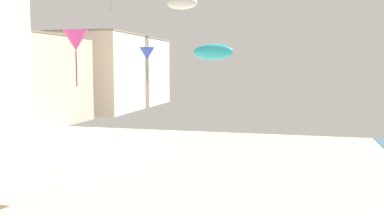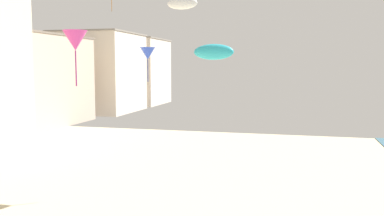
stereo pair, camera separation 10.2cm
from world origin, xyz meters
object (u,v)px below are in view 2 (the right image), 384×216
(kite_blue_delta, at_px, (148,54))
(kite_white_parafoil, at_px, (182,3))
(kite_magenta_delta, at_px, (75,41))
(kite_cyan_parafoil, at_px, (214,52))

(kite_blue_delta, relative_size, kite_white_parafoil, 1.67)
(kite_magenta_delta, height_order, kite_cyan_parafoil, kite_cyan_parafoil)
(kite_blue_delta, relative_size, kite_cyan_parafoil, 1.01)
(kite_magenta_delta, xyz_separation_m, kite_blue_delta, (-2.99, 16.17, -0.03))
(kite_cyan_parafoil, xyz_separation_m, kite_white_parafoil, (-0.51, -5.91, 2.35))
(kite_magenta_delta, distance_m, kite_cyan_parafoil, 12.80)
(kite_blue_delta, distance_m, kite_cyan_parafoil, 7.12)
(kite_cyan_parafoil, height_order, kite_white_parafoil, kite_white_parafoil)
(kite_magenta_delta, distance_m, kite_blue_delta, 16.44)
(kite_magenta_delta, relative_size, kite_white_parafoil, 1.35)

